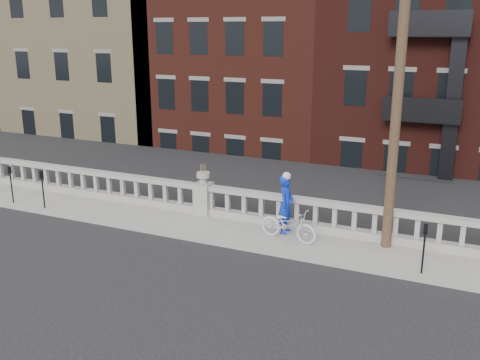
# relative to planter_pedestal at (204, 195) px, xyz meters

# --- Properties ---
(ground) EXTENTS (120.00, 120.00, 0.00)m
(ground) POSITION_rel_planter_pedestal_xyz_m (0.00, -3.95, -0.83)
(ground) COLOR black
(ground) RESTS_ON ground
(sidewalk) EXTENTS (32.00, 2.20, 0.15)m
(sidewalk) POSITION_rel_planter_pedestal_xyz_m (0.00, -0.95, -0.76)
(sidewalk) COLOR gray
(sidewalk) RESTS_ON ground
(balustrade) EXTENTS (28.00, 0.34, 1.03)m
(balustrade) POSITION_rel_planter_pedestal_xyz_m (0.00, 0.00, -0.19)
(balustrade) COLOR gray
(balustrade) RESTS_ON sidewalk
(planter_pedestal) EXTENTS (0.55, 0.55, 1.76)m
(planter_pedestal) POSITION_rel_planter_pedestal_xyz_m (0.00, 0.00, 0.00)
(planter_pedestal) COLOR gray
(planter_pedestal) RESTS_ON sidewalk
(lower_level) EXTENTS (80.00, 44.00, 20.80)m
(lower_level) POSITION_rel_planter_pedestal_xyz_m (0.56, 19.09, 1.80)
(lower_level) COLOR #605E59
(lower_level) RESTS_ON ground
(utility_pole) EXTENTS (1.60, 0.28, 10.00)m
(utility_pole) POSITION_rel_planter_pedestal_xyz_m (6.20, -0.35, 4.41)
(utility_pole) COLOR #422D1E
(utility_pole) RESTS_ON sidewalk
(parking_meter_b) EXTENTS (0.10, 0.09, 1.36)m
(parking_meter_b) POSITION_rel_planter_pedestal_xyz_m (-6.93, -1.80, 0.17)
(parking_meter_b) COLOR black
(parking_meter_b) RESTS_ON sidewalk
(parking_meter_c) EXTENTS (0.10, 0.09, 1.36)m
(parking_meter_c) POSITION_rel_planter_pedestal_xyz_m (-5.43, -1.80, 0.17)
(parking_meter_c) COLOR black
(parking_meter_c) RESTS_ON sidewalk
(parking_meter_d) EXTENTS (0.10, 0.09, 1.36)m
(parking_meter_d) POSITION_rel_planter_pedestal_xyz_m (7.36, -1.80, 0.17)
(parking_meter_d) COLOR black
(parking_meter_d) RESTS_ON sidewalk
(bicycle) EXTENTS (1.92, 0.95, 0.97)m
(bicycle) POSITION_rel_planter_pedestal_xyz_m (3.43, -1.05, -0.20)
(bicycle) COLOR silver
(bicycle) RESTS_ON sidewalk
(cyclist) EXTENTS (0.44, 0.67, 1.83)m
(cyclist) POSITION_rel_planter_pedestal_xyz_m (3.14, -0.50, 0.24)
(cyclist) COLOR #0D2CC9
(cyclist) RESTS_ON sidewalk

